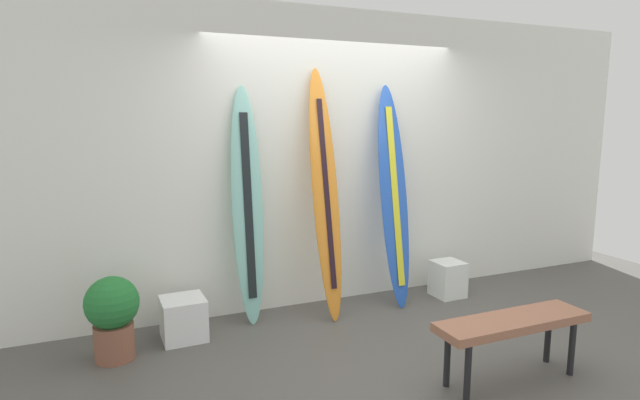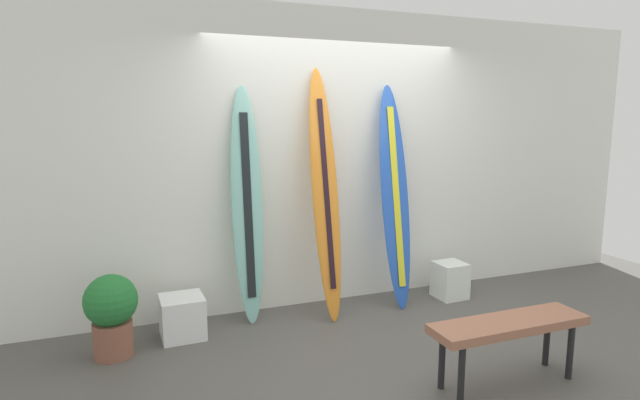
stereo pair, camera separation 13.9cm
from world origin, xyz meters
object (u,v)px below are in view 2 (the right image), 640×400
object	(u,v)px
surfboard_cobalt	(395,196)
surfboard_sunset	(325,193)
potted_plant	(111,311)
surfboard_seafoam	(247,207)
bench	(509,328)
display_block_center	(182,317)
display_block_left	(450,280)

from	to	relation	value
surfboard_cobalt	surfboard_sunset	bearing A→B (deg)	-178.84
surfboard_cobalt	potted_plant	world-z (taller)	surfboard_cobalt
surfboard_seafoam	surfboard_cobalt	distance (m)	1.41
surfboard_seafoam	bench	world-z (taller)	surfboard_seafoam
surfboard_sunset	surfboard_cobalt	size ratio (longest dim) A/B	1.07
display_block_center	potted_plant	world-z (taller)	potted_plant
potted_plant	bench	bearing A→B (deg)	-29.09
surfboard_seafoam	surfboard_cobalt	size ratio (longest dim) A/B	0.98
display_block_center	bench	world-z (taller)	bench
surfboard_cobalt	display_block_left	xyz separation A→B (m)	(0.61, -0.09, -0.88)
display_block_left	potted_plant	distance (m)	3.16
display_block_center	display_block_left	bearing A→B (deg)	-0.13
surfboard_sunset	bench	bearing A→B (deg)	-67.13
display_block_left	surfboard_sunset	bearing A→B (deg)	176.87
display_block_center	surfboard_seafoam	bearing A→B (deg)	16.68
display_block_left	bench	bearing A→B (deg)	-112.35
display_block_left	display_block_center	size ratio (longest dim) A/B	1.01
potted_plant	bench	xyz separation A→B (m)	(2.51, -1.40, 0.04)
surfboard_cobalt	display_block_left	bearing A→B (deg)	-8.18
surfboard_cobalt	display_block_left	distance (m)	1.07
surfboard_seafoam	display_block_center	size ratio (longest dim) A/B	5.83
potted_plant	bench	size ratio (longest dim) A/B	0.56
surfboard_sunset	surfboard_cobalt	bearing A→B (deg)	1.16
surfboard_sunset	display_block_left	distance (m)	1.63
surfboard_seafoam	display_block_left	bearing A→B (deg)	-5.32
surfboard_cobalt	potted_plant	distance (m)	2.65
display_block_center	surfboard_sunset	bearing A→B (deg)	2.94
surfboard_cobalt	bench	bearing A→B (deg)	-91.19
display_block_left	display_block_center	xyz separation A→B (m)	(-2.62, 0.01, -0.01)
display_block_left	bench	size ratio (longest dim) A/B	0.32
surfboard_sunset	potted_plant	bearing A→B (deg)	-172.71
display_block_center	potted_plant	bearing A→B (deg)	-162.51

